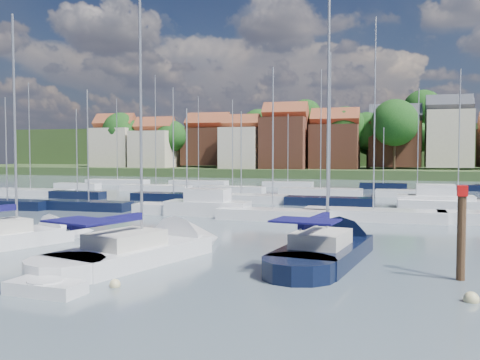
% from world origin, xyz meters
% --- Properties ---
extents(ground, '(260.00, 260.00, 0.00)m').
position_xyz_m(ground, '(0.00, 40.00, 0.00)').
color(ground, '#485562').
rests_on(ground, ground).
extents(sailboat_left, '(6.39, 10.68, 14.19)m').
position_xyz_m(sailboat_left, '(-10.51, 3.85, 0.36)').
color(sailboat_left, silver).
rests_on(sailboat_left, ground).
extents(sailboat_centre, '(6.83, 13.35, 17.47)m').
position_xyz_m(sailboat_centre, '(-1.64, 2.60, 0.35)').
color(sailboat_centre, silver).
rests_on(sailboat_centre, ground).
extents(sailboat_navy, '(4.92, 12.66, 17.05)m').
position_xyz_m(sailboat_navy, '(6.91, 5.35, 0.35)').
color(sailboat_navy, black).
rests_on(sailboat_navy, ground).
extents(tender, '(3.00, 1.52, 0.63)m').
position_xyz_m(tender, '(-2.49, -5.31, 0.24)').
color(tender, silver).
rests_on(tender, ground).
extents(timber_piling, '(0.40, 0.40, 6.20)m').
position_xyz_m(timber_piling, '(12.66, 1.53, 0.95)').
color(timber_piling, '#4C331E').
rests_on(timber_piling, ground).
extents(buoy_d, '(0.44, 0.44, 0.44)m').
position_xyz_m(buoy_d, '(-0.55, -3.60, 0.00)').
color(buoy_d, beige).
rests_on(buoy_d, ground).
extents(buoy_e, '(0.42, 0.42, 0.42)m').
position_xyz_m(buoy_e, '(4.30, 5.40, 0.00)').
color(buoy_e, beige).
rests_on(buoy_e, ground).
extents(buoy_f, '(0.54, 0.54, 0.54)m').
position_xyz_m(buoy_f, '(12.68, -1.84, 0.00)').
color(buoy_f, beige).
rests_on(buoy_f, ground).
extents(buoy_g, '(0.54, 0.54, 0.54)m').
position_xyz_m(buoy_g, '(-4.94, -0.05, 0.00)').
color(buoy_g, beige).
rests_on(buoy_g, ground).
extents(buoy_h, '(0.43, 0.43, 0.43)m').
position_xyz_m(buoy_h, '(-1.03, 6.34, 0.00)').
color(buoy_h, '#D85914').
rests_on(buoy_h, ground).
extents(marina_field, '(79.62, 41.41, 15.93)m').
position_xyz_m(marina_field, '(1.91, 35.15, 0.43)').
color(marina_field, silver).
rests_on(marina_field, ground).
extents(far_shore_town, '(212.46, 90.00, 22.27)m').
position_xyz_m(far_shore_town, '(2.23, 132.67, 4.61)').
color(far_shore_town, '#334C26').
rests_on(far_shore_town, ground).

